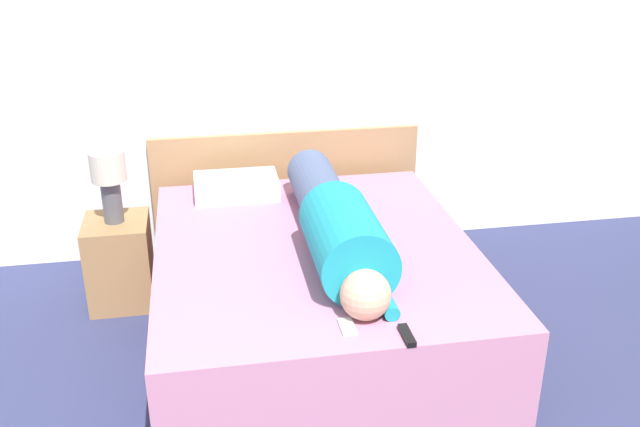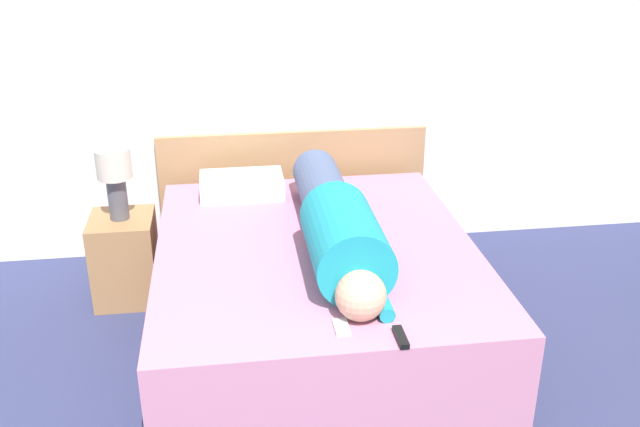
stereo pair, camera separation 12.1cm
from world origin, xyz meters
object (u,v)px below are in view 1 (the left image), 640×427
object	(u,v)px
table_lamp	(109,177)
cell_phone	(347,327)
bed	(315,292)
nightstand	(120,262)
person_lying	(337,225)
pillow_near_headboard	(236,186)
tv_remote	(407,335)

from	to	relation	value
table_lamp	cell_phone	xyz separation A→B (m)	(1.08, -1.39, -0.23)
bed	nightstand	xyz separation A→B (m)	(-1.08, 0.58, -0.02)
bed	nightstand	bearing A→B (deg)	151.79
table_lamp	person_lying	distance (m)	1.37
nightstand	person_lying	xyz separation A→B (m)	(1.18, -0.69, 0.46)
nightstand	pillow_near_headboard	size ratio (longest dim) A/B	1.04
nightstand	pillow_near_headboard	xyz separation A→B (m)	(0.72, 0.19, 0.36)
person_lying	cell_phone	distance (m)	0.72
person_lying	tv_remote	distance (m)	0.84
table_lamp	person_lying	bearing A→B (deg)	-30.21
person_lying	cell_phone	xyz separation A→B (m)	(-0.10, -0.70, -0.15)
person_lying	cell_phone	world-z (taller)	person_lying
pillow_near_headboard	nightstand	bearing A→B (deg)	-165.05
bed	cell_phone	world-z (taller)	cell_phone
person_lying	bed	bearing A→B (deg)	132.33
bed	table_lamp	xyz separation A→B (m)	(-1.08, 0.58, 0.52)
bed	cell_phone	bearing A→B (deg)	-89.94
bed	table_lamp	distance (m)	1.34
table_lamp	tv_remote	world-z (taller)	table_lamp
tv_remote	cell_phone	size ratio (longest dim) A/B	1.15
bed	person_lying	world-z (taller)	person_lying
tv_remote	person_lying	bearing A→B (deg)	99.37
tv_remote	cell_phone	world-z (taller)	tv_remote
bed	table_lamp	world-z (taller)	table_lamp
bed	table_lamp	bearing A→B (deg)	151.79
bed	cell_phone	distance (m)	0.86
bed	tv_remote	xyz separation A→B (m)	(0.23, -0.92, 0.29)
nightstand	tv_remote	world-z (taller)	tv_remote
nightstand	cell_phone	world-z (taller)	cell_phone
person_lying	tv_remote	size ratio (longest dim) A/B	10.81
bed	pillow_near_headboard	xyz separation A→B (m)	(-0.36, 0.77, 0.34)
tv_remote	cell_phone	distance (m)	0.26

